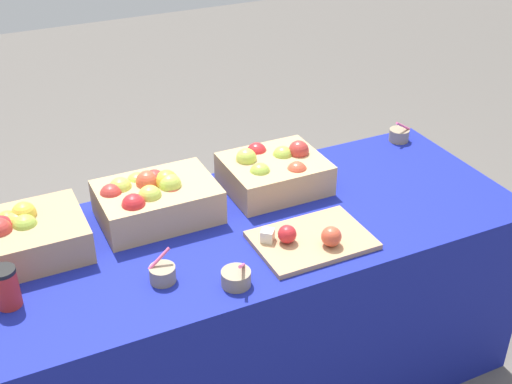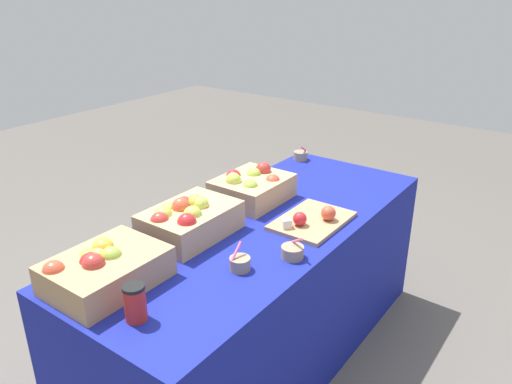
# 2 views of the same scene
# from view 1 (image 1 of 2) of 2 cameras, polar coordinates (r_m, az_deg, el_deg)

# --- Properties ---
(ground_plane) EXTENTS (10.00, 10.00, 0.00)m
(ground_plane) POSITION_cam_1_polar(r_m,az_deg,el_deg) (2.77, -0.31, -15.52)
(ground_plane) COLOR #56514C
(table) EXTENTS (1.90, 0.76, 0.74)m
(table) POSITION_cam_1_polar(r_m,az_deg,el_deg) (2.52, -0.33, -9.71)
(table) COLOR navy
(table) RESTS_ON ground_plane
(apple_crate_left) EXTENTS (0.40, 0.30, 0.16)m
(apple_crate_left) POSITION_cam_1_polar(r_m,az_deg,el_deg) (2.24, -19.53, -3.58)
(apple_crate_left) COLOR tan
(apple_crate_left) RESTS_ON table
(apple_crate_middle) EXTENTS (0.40, 0.28, 0.17)m
(apple_crate_middle) POSITION_cam_1_polar(r_m,az_deg,el_deg) (2.31, -8.58, -0.56)
(apple_crate_middle) COLOR tan
(apple_crate_middle) RESTS_ON table
(apple_crate_right) EXTENTS (0.36, 0.30, 0.16)m
(apple_crate_right) POSITION_cam_1_polar(r_m,az_deg,el_deg) (2.47, 1.54, 1.75)
(apple_crate_right) COLOR tan
(apple_crate_right) RESTS_ON table
(cutting_board_front) EXTENTS (0.37, 0.26, 0.08)m
(cutting_board_front) POSITION_cam_1_polar(r_m,az_deg,el_deg) (2.19, 4.65, -3.99)
(cutting_board_front) COLOR tan
(cutting_board_front) RESTS_ON table
(sample_bowl_near) EXTENTS (0.08, 0.08, 0.10)m
(sample_bowl_near) POSITION_cam_1_polar(r_m,az_deg,el_deg) (2.04, -7.93, -6.87)
(sample_bowl_near) COLOR gray
(sample_bowl_near) RESTS_ON table
(sample_bowl_mid) EXTENTS (0.09, 0.09, 0.10)m
(sample_bowl_mid) POSITION_cam_1_polar(r_m,az_deg,el_deg) (2.01, -1.69, -7.28)
(sample_bowl_mid) COLOR gray
(sample_bowl_mid) RESTS_ON table
(sample_bowl_far) EXTENTS (0.08, 0.08, 0.10)m
(sample_bowl_far) POSITION_cam_1_polar(r_m,az_deg,el_deg) (2.89, 12.04, 4.76)
(sample_bowl_far) COLOR gray
(sample_bowl_far) RESTS_ON table
(coffee_cup) EXTENTS (0.07, 0.07, 0.13)m
(coffee_cup) POSITION_cam_1_polar(r_m,az_deg,el_deg) (2.04, -20.42, -7.59)
(coffee_cup) COLOR red
(coffee_cup) RESTS_ON table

